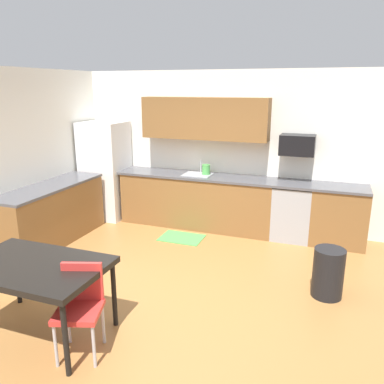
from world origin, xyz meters
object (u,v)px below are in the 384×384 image
(kettle, at_px, (206,170))
(trash_bin, at_px, (328,273))
(microwave, at_px, (297,145))
(dining_table, at_px, (34,270))
(chair_near_table, at_px, (80,302))
(oven_range, at_px, (292,211))
(refrigerator, at_px, (106,170))

(kettle, bearing_deg, trash_bin, -40.29)
(microwave, distance_m, kettle, 1.59)
(microwave, relative_size, dining_table, 0.39)
(chair_near_table, bearing_deg, oven_range, 66.77)
(microwave, xyz_separation_m, chair_near_table, (-1.53, -3.67, -1.03))
(oven_range, relative_size, microwave, 1.69)
(kettle, bearing_deg, chair_near_table, -90.49)
(refrigerator, distance_m, chair_near_table, 4.00)
(dining_table, height_order, kettle, kettle)
(dining_table, bearing_deg, kettle, 80.56)
(chair_near_table, relative_size, kettle, 4.25)
(oven_range, distance_m, dining_table, 4.10)
(microwave, relative_size, trash_bin, 0.90)
(microwave, distance_m, dining_table, 4.25)
(microwave, xyz_separation_m, kettle, (-1.50, -0.05, -0.51))
(refrigerator, bearing_deg, trash_bin, -22.27)
(microwave, height_order, trash_bin, microwave)
(oven_range, bearing_deg, microwave, 90.00)
(oven_range, xyz_separation_m, dining_table, (-2.09, -3.51, 0.25))
(oven_range, relative_size, trash_bin, 1.52)
(dining_table, distance_m, chair_near_table, 0.60)
(microwave, height_order, chair_near_table, microwave)
(microwave, bearing_deg, kettle, -178.09)
(refrigerator, xyz_separation_m, chair_near_table, (1.91, -3.49, -0.40))
(kettle, bearing_deg, microwave, 1.91)
(trash_bin, height_order, kettle, kettle)
(chair_near_table, height_order, kettle, kettle)
(trash_bin, xyz_separation_m, kettle, (-2.11, 1.79, 0.72))
(chair_near_table, bearing_deg, dining_table, 174.41)
(chair_near_table, xyz_separation_m, kettle, (0.03, 3.62, 0.52))
(refrigerator, height_order, kettle, refrigerator)
(trash_bin, bearing_deg, refrigerator, 157.73)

